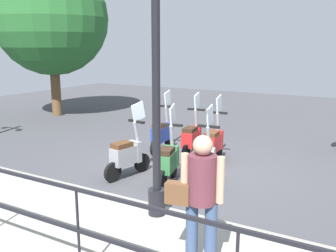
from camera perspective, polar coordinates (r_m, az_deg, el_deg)
name	(u,v)px	position (r m, az deg, el deg)	size (l,w,h in m)	color
ground_plane	(183,170)	(8.24, 2.35, -6.75)	(28.00, 28.00, 0.00)	#424247
promenade_walkway	(85,227)	(5.81, -12.57, -14.74)	(2.20, 20.00, 0.15)	#A39E93
fence_railing	(21,198)	(4.82, -21.51, -10.22)	(0.04, 16.03, 1.07)	black
lamp_post_near	(156,96)	(5.36, -1.82, 4.63)	(0.26, 0.90, 4.13)	black
pedestrian_with_bag	(200,193)	(4.21, 4.89, -10.19)	(0.38, 0.64, 1.59)	#384C70
tree_large	(51,18)	(14.98, -17.36, 15.38)	(4.20, 4.20, 5.74)	brown
scooter_near_0	(203,162)	(7.23, 5.42, -5.51)	(1.23, 0.44, 1.54)	black
scooter_near_1	(168,160)	(7.32, 0.00, -5.24)	(1.21, 0.51, 1.54)	black
scooter_near_2	(127,154)	(7.76, -6.21, -4.30)	(1.22, 0.48, 1.54)	black
scooter_far_0	(214,142)	(8.71, 6.97, -2.46)	(1.23, 0.44, 1.54)	black
scooter_far_1	(192,137)	(9.10, 3.66, -1.76)	(1.23, 0.44, 1.54)	black
scooter_far_2	(162,133)	(9.54, -0.90, -1.08)	(1.23, 0.44, 1.54)	black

